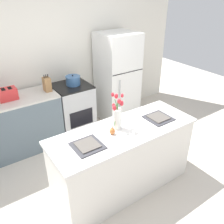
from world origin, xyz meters
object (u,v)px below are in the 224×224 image
object	(u,v)px
plate_setting_left	(87,145)
cooking_pot	(73,80)
flower_vase	(117,116)
toaster	(8,94)
pear_figurine	(112,131)
knife_block	(47,84)
refrigerator	(117,78)
stove_range	(73,109)
plate_setting_right	(158,118)

from	to	relation	value
plate_setting_left	cooking_pot	bearing A→B (deg)	68.36
flower_vase	toaster	world-z (taller)	flower_vase
pear_figurine	knife_block	bearing A→B (deg)	95.07
pear_figurine	refrigerator	bearing A→B (deg)	52.61
stove_range	cooking_pot	size ratio (longest dim) A/B	3.66
stove_range	refrigerator	distance (m)	1.02
knife_block	pear_figurine	bearing A→B (deg)	-84.93
flower_vase	knife_block	distance (m)	1.55
cooking_pot	pear_figurine	bearing A→B (deg)	-100.95
flower_vase	plate_setting_right	size ratio (longest dim) A/B	1.42
toaster	plate_setting_right	bearing A→B (deg)	-49.55
flower_vase	cooking_pot	bearing A→B (deg)	82.87
plate_setting_left	knife_block	size ratio (longest dim) A/B	1.13
refrigerator	toaster	size ratio (longest dim) A/B	5.92
flower_vase	toaster	bearing A→B (deg)	118.81
pear_figurine	flower_vase	bearing A→B (deg)	29.69
stove_range	flower_vase	size ratio (longest dim) A/B	2.06
flower_vase	plate_setting_right	bearing A→B (deg)	-11.23
refrigerator	plate_setting_right	bearing A→B (deg)	-108.19
plate_setting_right	plate_setting_left	bearing A→B (deg)	180.00
stove_range	pear_figurine	bearing A→B (deg)	-99.59
plate_setting_left	pear_figurine	bearing A→B (deg)	7.49
plate_setting_left	cooking_pot	distance (m)	1.76
flower_vase	pear_figurine	distance (m)	0.19
stove_range	plate_setting_right	size ratio (longest dim) A/B	2.92
plate_setting_left	plate_setting_right	bearing A→B (deg)	0.00
flower_vase	knife_block	world-z (taller)	flower_vase
refrigerator	plate_setting_left	xyz separation A→B (m)	(-1.56, -1.64, 0.08)
plate_setting_right	cooking_pot	world-z (taller)	cooking_pot
refrigerator	knife_block	bearing A→B (deg)	-179.82
stove_range	refrigerator	world-z (taller)	refrigerator
pear_figurine	cooking_pot	size ratio (longest dim) A/B	0.44
toaster	knife_block	world-z (taller)	knife_block
plate_setting_right	stove_range	bearing A→B (deg)	104.08
stove_range	plate_setting_left	world-z (taller)	plate_setting_left
toaster	refrigerator	bearing A→B (deg)	-0.53
cooking_pot	toaster	bearing A→B (deg)	178.93
stove_range	flower_vase	bearing A→B (deg)	-95.69
stove_range	knife_block	bearing A→B (deg)	-179.49
refrigerator	pear_figurine	size ratio (longest dim) A/B	15.33
refrigerator	flower_vase	bearing A→B (deg)	-125.79
pear_figurine	cooking_pot	xyz separation A→B (m)	(0.31, 1.59, 0.03)
knife_block	flower_vase	bearing A→B (deg)	-80.38
refrigerator	stove_range	bearing A→B (deg)	-179.96
pear_figurine	plate_setting_right	xyz separation A→B (m)	(0.68, -0.04, -0.03)
toaster	cooking_pot	bearing A→B (deg)	-1.07
refrigerator	pear_figurine	distance (m)	2.01
plate_setting_left	toaster	size ratio (longest dim) A/B	1.09
cooking_pot	plate_setting_left	bearing A→B (deg)	-111.64
flower_vase	plate_setting_right	distance (m)	0.60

